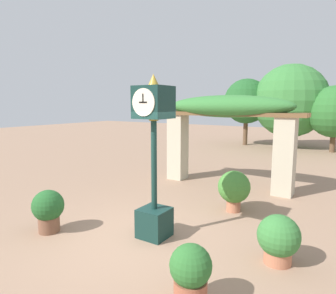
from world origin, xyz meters
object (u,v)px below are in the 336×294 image
at_px(potted_plant_near_right, 48,209).
at_px(potted_plant_far_left, 279,238).
at_px(potted_plant_near_left, 234,188).
at_px(potted_plant_far_right, 191,273).
at_px(pedestal_clock, 154,156).

relative_size(potted_plant_near_right, potted_plant_far_left, 1.07).
xyz_separation_m(potted_plant_near_left, potted_plant_far_left, (1.51, -1.94, -0.15)).
bearing_deg(potted_plant_far_left, potted_plant_near_left, 127.84).
distance_m(potted_plant_far_left, potted_plant_far_right, 1.86).
xyz_separation_m(potted_plant_far_left, potted_plant_far_right, (-0.72, -1.71, 0.01)).
height_order(pedestal_clock, potted_plant_near_right, pedestal_clock).
height_order(potted_plant_near_left, potted_plant_near_right, potted_plant_near_left).
bearing_deg(pedestal_clock, potted_plant_near_right, -152.96).
height_order(potted_plant_near_right, potted_plant_far_right, potted_plant_near_right).
bearing_deg(potted_plant_near_right, potted_plant_far_right, -6.47).
relative_size(pedestal_clock, potted_plant_near_left, 3.14).
bearing_deg(potted_plant_near_left, potted_plant_far_right, -77.90).
bearing_deg(potted_plant_near_left, potted_plant_far_left, -52.16).
height_order(pedestal_clock, potted_plant_far_right, pedestal_clock).
distance_m(potted_plant_near_right, potted_plant_far_left, 4.49).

